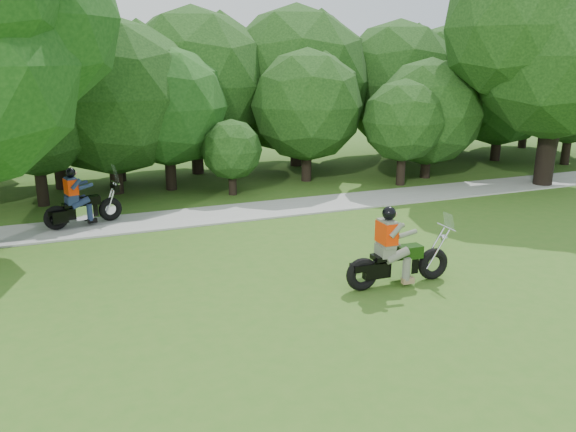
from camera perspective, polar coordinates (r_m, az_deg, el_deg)
ground at (r=13.85m, az=15.85°, el=-6.82°), size 100.00×100.00×0.00m
walkway at (r=20.39m, az=2.23°, el=1.11°), size 60.00×2.20×0.06m
tree_line at (r=26.29m, az=-2.28°, el=12.46°), size 39.40×12.60×7.69m
big_tree_east at (r=25.75m, az=25.29°, el=16.21°), size 9.07×6.89×10.46m
chopper_motorcycle at (r=13.32m, az=10.73°, el=-4.08°), size 2.72×0.73×1.95m
touring_motorcycle at (r=18.77m, az=-20.54°, el=1.07°), size 2.43×1.20×1.89m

